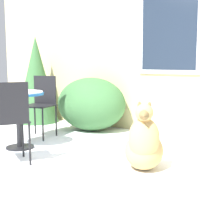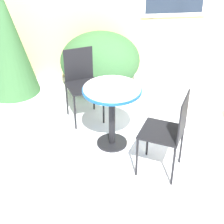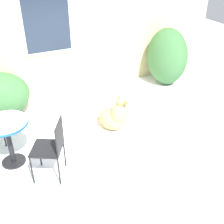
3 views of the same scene
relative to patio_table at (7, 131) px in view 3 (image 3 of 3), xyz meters
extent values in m
plane|color=white|center=(1.24, -0.22, -0.59)|extent=(16.00, 16.00, 0.00)
cube|color=#D1BC84|center=(1.24, 1.98, 0.72)|extent=(8.00, 0.06, 2.62)
cube|color=silver|center=(1.19, 1.93, 1.22)|extent=(1.03, 0.04, 1.71)
cube|color=#1E2838|center=(1.19, 1.92, 1.22)|extent=(0.91, 0.01, 1.59)
ellipsoid|color=#386638|center=(3.79, 1.42, 0.07)|extent=(0.85, 1.08, 1.33)
cylinder|color=black|center=(0.00, 0.00, -0.58)|extent=(0.37, 0.37, 0.03)
cylinder|color=black|center=(0.00, 0.00, -0.23)|extent=(0.08, 0.08, 0.69)
cylinder|color=#195699|center=(0.00, 0.00, 0.13)|extent=(0.66, 0.66, 0.03)
cylinder|color=white|center=(0.00, 0.00, 0.16)|extent=(0.64, 0.64, 0.02)
cylinder|color=black|center=(-0.06, 0.47, -0.36)|extent=(0.02, 0.02, 0.48)
cube|color=black|center=(0.45, -0.51, -0.11)|extent=(0.57, 0.57, 0.02)
cube|color=black|center=(0.63, -0.61, 0.12)|extent=(0.20, 0.35, 0.43)
cylinder|color=black|center=(0.37, -0.25, -0.36)|extent=(0.02, 0.02, 0.48)
cylinder|color=black|center=(0.19, -0.59, -0.36)|extent=(0.02, 0.02, 0.48)
cylinder|color=black|center=(0.71, -0.44, -0.36)|extent=(0.02, 0.02, 0.48)
cylinder|color=black|center=(0.53, -0.77, -0.36)|extent=(0.02, 0.02, 0.48)
ellipsoid|color=tan|center=(1.80, 0.20, -0.40)|extent=(0.62, 0.66, 0.40)
ellipsoid|color=tan|center=(1.87, 0.07, -0.23)|extent=(0.42, 0.40, 0.43)
sphere|color=tan|center=(1.89, 0.04, 0.05)|extent=(0.18, 0.18, 0.18)
cone|color=brown|center=(1.95, -0.08, 0.03)|extent=(0.13, 0.12, 0.10)
ellipsoid|color=brown|center=(1.84, 0.02, 0.11)|extent=(0.05, 0.04, 0.08)
ellipsoid|color=brown|center=(1.93, 0.07, 0.11)|extent=(0.05, 0.04, 0.08)
ellipsoid|color=tan|center=(1.68, 0.41, -0.51)|extent=(0.19, 0.25, 0.08)
camera|label=1|loc=(3.61, -2.90, 0.55)|focal=55.00mm
camera|label=2|loc=(-0.38, -3.33, 1.89)|focal=55.00mm
camera|label=3|loc=(-0.04, -3.69, 2.37)|focal=45.00mm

